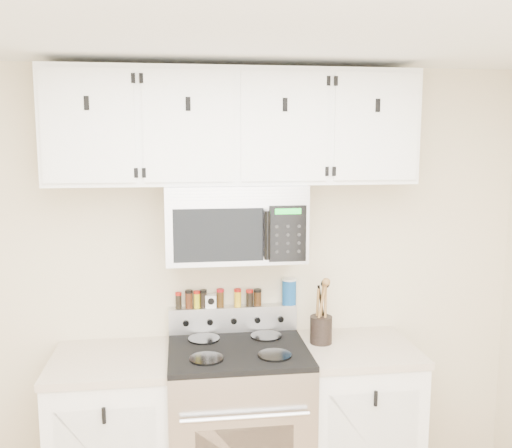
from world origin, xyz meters
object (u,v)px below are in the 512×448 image
(range, at_px, (238,426))
(salt_canister, at_px, (289,291))
(microwave, at_px, (235,222))
(utensil_crock, at_px, (321,327))

(range, relative_size, salt_canister, 6.98)
(microwave, distance_m, salt_canister, 0.59)
(range, relative_size, utensil_crock, 2.97)
(utensil_crock, xyz_separation_m, salt_canister, (-0.15, 0.20, 0.17))
(range, distance_m, salt_canister, 0.82)
(microwave, bearing_deg, range, -90.23)
(range, xyz_separation_m, microwave, (0.00, 0.13, 1.14))
(range, bearing_deg, salt_canister, 39.70)
(microwave, bearing_deg, salt_canister, 24.61)
(microwave, relative_size, salt_canister, 4.82)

